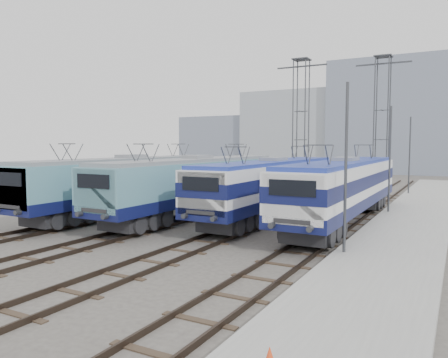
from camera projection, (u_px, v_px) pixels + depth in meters
ground at (142, 246)px, 19.79m from camera, size 160.00×160.00×0.00m
platform at (404, 233)px, 21.92m from camera, size 4.00×70.00×0.30m
locomotive_far_left at (130, 179)px, 29.02m from camera, size 2.88×18.16×3.42m
locomotive_center_left at (196, 181)px, 27.83m from camera, size 2.87×18.11×3.41m
locomotive_center_right at (272, 182)px, 27.28m from camera, size 2.77×17.51×3.29m
locomotive_far_right at (344, 185)px, 24.96m from camera, size 2.83×17.91×3.37m
catenary_tower_west at (301, 121)px, 38.53m from camera, size 4.50×1.20×12.00m
catenary_tower_east at (382, 120)px, 37.19m from camera, size 4.50×1.20×12.00m
mast_front at (346, 172)px, 17.17m from camera, size 0.12×0.12×7.00m
mast_mid at (390, 162)px, 27.68m from camera, size 0.12×0.12×7.00m
mast_rear at (409, 157)px, 38.19m from camera, size 0.12×0.12×7.00m
building_west at (298, 131)px, 80.20m from camera, size 18.00×12.00×14.00m
building_center at (403, 118)px, 71.47m from camera, size 22.00×14.00×18.00m
building_far_west at (222, 142)px, 87.98m from camera, size 14.00×10.00×10.00m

